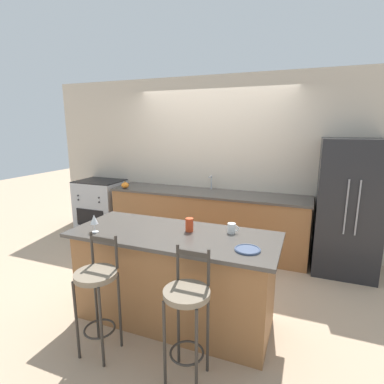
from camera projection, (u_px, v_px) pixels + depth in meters
ground_plane at (198, 257)px, 4.49m from camera, size 18.00×18.00×0.00m
wall_back at (214, 162)px, 4.87m from camera, size 6.00×0.07×2.70m
back_counter at (207, 220)px, 4.75m from camera, size 3.10×0.72×0.93m
sink_faucet at (211, 181)px, 4.81m from camera, size 0.02×0.13×0.22m
kitchen_island at (174, 277)px, 2.97m from camera, size 2.00×0.83×0.93m
refrigerator at (348, 207)px, 3.92m from camera, size 0.77×0.75×1.78m
oven_range at (101, 207)px, 5.48m from camera, size 0.79×0.66×0.97m
bar_stool_near at (97, 289)px, 2.49m from camera, size 0.35×0.35×1.05m
bar_stool_far at (187, 309)px, 2.22m from camera, size 0.35×0.35×1.05m
dinner_plate at (248, 249)px, 2.46m from camera, size 0.22×0.22×0.02m
wine_glass at (94, 220)px, 2.87m from camera, size 0.07×0.07×0.17m
coffee_mug at (232, 228)px, 2.86m from camera, size 0.11×0.08×0.09m
tumbler_cup at (189, 225)px, 2.90m from camera, size 0.08×0.08×0.13m
pumpkin_decoration at (125, 185)px, 4.91m from camera, size 0.12×0.12×0.12m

